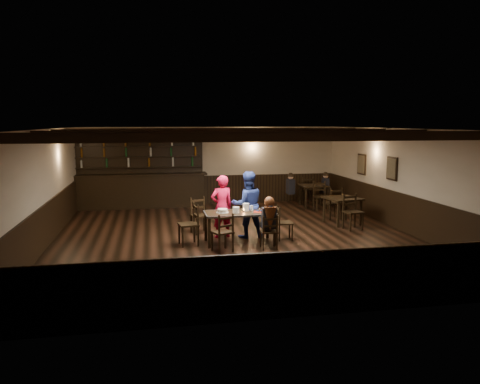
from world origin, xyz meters
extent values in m
plane|color=black|center=(0.00, 0.00, 0.00)|extent=(10.00, 10.00, 0.00)
cube|color=beige|center=(0.00, 5.00, 1.35)|extent=(9.00, 0.02, 2.70)
cube|color=beige|center=(0.00, -5.00, 1.35)|extent=(9.00, 0.02, 2.70)
cube|color=beige|center=(-4.50, 0.00, 1.35)|extent=(0.02, 10.00, 2.70)
cube|color=beige|center=(4.50, 0.00, 1.35)|extent=(0.02, 10.00, 2.70)
cube|color=silver|center=(0.00, 0.00, 2.70)|extent=(9.00, 10.00, 0.02)
cube|color=black|center=(0.00, 4.97, 0.50)|extent=(9.00, 0.04, 1.00)
cube|color=black|center=(0.00, -4.97, 0.50)|extent=(9.00, 0.04, 1.00)
cube|color=black|center=(-4.47, 0.00, 0.50)|extent=(0.04, 10.00, 1.00)
cube|color=black|center=(4.47, 0.00, 0.50)|extent=(0.04, 10.00, 1.00)
cube|color=black|center=(-1.90, 4.97, 1.85)|extent=(0.90, 0.03, 1.00)
cube|color=black|center=(-1.90, 4.95, 1.85)|extent=(0.80, 0.02, 0.90)
cube|color=black|center=(4.47, 0.50, 1.60)|extent=(0.03, 0.55, 0.65)
cube|color=#72664C|center=(4.45, 0.50, 1.60)|extent=(0.02, 0.45, 0.55)
cube|color=black|center=(4.47, 2.40, 1.55)|extent=(0.03, 0.55, 0.65)
cube|color=#72664C|center=(4.45, 2.40, 1.55)|extent=(0.02, 0.45, 0.55)
cube|color=black|center=(0.00, -3.00, 2.60)|extent=(8.90, 0.18, 0.18)
cube|color=black|center=(0.00, -1.00, 2.60)|extent=(8.90, 0.18, 0.18)
cube|color=black|center=(0.00, 1.00, 2.60)|extent=(8.90, 0.18, 0.18)
cube|color=black|center=(0.00, 3.00, 2.60)|extent=(8.90, 0.18, 0.18)
cube|color=black|center=(-0.79, -0.95, 0.35)|extent=(0.06, 0.06, 0.71)
cube|color=black|center=(-0.78, -0.24, 0.35)|extent=(0.06, 0.06, 0.71)
cube|color=black|center=(0.76, -0.96, 0.35)|extent=(0.06, 0.06, 0.71)
cube|color=black|center=(0.76, -0.25, 0.35)|extent=(0.06, 0.06, 0.71)
cube|color=black|center=(-0.01, -0.60, 0.73)|extent=(1.67, 0.84, 0.04)
cube|color=#A5A8AD|center=(-0.01, -0.20, 0.73)|extent=(1.67, 0.04, 0.05)
cube|color=#A5A8AD|center=(-0.01, -1.00, 0.73)|extent=(1.67, 0.04, 0.05)
cube|color=#A5A8AD|center=(0.81, -0.60, 0.73)|extent=(0.03, 0.83, 0.05)
cube|color=#A5A8AD|center=(-0.83, -0.60, 0.73)|extent=(0.03, 0.83, 0.05)
cube|color=black|center=(-0.43, -1.03, 0.21)|extent=(0.04, 0.04, 0.42)
cube|color=black|center=(-0.30, -1.33, 0.21)|extent=(0.04, 0.04, 0.42)
cube|color=black|center=(-0.75, -1.15, 0.21)|extent=(0.04, 0.04, 0.42)
cube|color=black|center=(-0.63, -1.46, 0.21)|extent=(0.04, 0.04, 0.42)
cube|color=black|center=(-0.53, -1.24, 0.44)|extent=(0.52, 0.51, 0.04)
cube|color=black|center=(-0.47, -1.40, 0.65)|extent=(0.39, 0.18, 0.44)
cube|color=black|center=(-0.47, -1.40, 0.61)|extent=(0.33, 0.15, 0.05)
cube|color=black|center=(-0.47, -1.40, 0.78)|extent=(0.33, 0.15, 0.05)
cube|color=black|center=(0.71, -1.07, 0.19)|extent=(0.03, 0.03, 0.38)
cube|color=black|center=(0.70, -1.37, 0.19)|extent=(0.03, 0.03, 0.38)
cube|color=black|center=(0.39, -1.06, 0.19)|extent=(0.03, 0.03, 0.38)
cube|color=black|center=(0.39, -1.36, 0.19)|extent=(0.03, 0.03, 0.38)
cube|color=black|center=(0.55, -1.21, 0.39)|extent=(0.38, 0.36, 0.04)
cube|color=black|center=(0.54, -1.36, 0.59)|extent=(0.37, 0.04, 0.39)
cube|color=black|center=(0.54, -1.36, 0.55)|extent=(0.32, 0.03, 0.04)
cube|color=black|center=(0.54, -1.36, 0.71)|extent=(0.32, 0.03, 0.04)
cube|color=black|center=(-1.44, -0.39, 0.23)|extent=(0.04, 0.04, 0.47)
cube|color=black|center=(-1.07, -0.33, 0.23)|extent=(0.04, 0.04, 0.47)
cube|color=black|center=(-1.38, -0.77, 0.23)|extent=(0.04, 0.04, 0.47)
cube|color=black|center=(-1.02, -0.72, 0.23)|extent=(0.04, 0.04, 0.47)
cube|color=black|center=(-1.23, -0.55, 0.49)|extent=(0.50, 0.51, 0.04)
cube|color=black|center=(-1.04, -0.53, 0.73)|extent=(0.10, 0.46, 0.49)
cube|color=black|center=(-1.04, -0.53, 0.68)|extent=(0.08, 0.39, 0.05)
cube|color=black|center=(-1.04, -0.53, 0.88)|extent=(0.08, 0.39, 0.05)
cube|color=black|center=(1.27, -0.67, 0.20)|extent=(0.04, 0.04, 0.40)
cube|color=black|center=(0.96, -0.64, 0.20)|extent=(0.04, 0.04, 0.40)
cube|color=black|center=(1.31, -0.34, 0.20)|extent=(0.04, 0.04, 0.40)
cube|color=black|center=(0.99, -0.31, 0.20)|extent=(0.04, 0.04, 0.40)
cube|color=black|center=(1.13, -0.49, 0.42)|extent=(0.41, 0.43, 0.04)
cube|color=black|center=(0.97, -0.48, 0.63)|extent=(0.07, 0.39, 0.42)
cube|color=black|center=(0.97, -0.48, 0.59)|extent=(0.05, 0.34, 0.05)
cube|color=black|center=(0.97, -0.48, 0.76)|extent=(0.05, 0.34, 0.05)
cube|color=black|center=(-0.95, 0.34, 0.22)|extent=(0.05, 0.05, 0.44)
cube|color=black|center=(-1.06, 0.67, 0.22)|extent=(0.05, 0.05, 0.44)
cube|color=black|center=(-0.59, 0.46, 0.22)|extent=(0.05, 0.05, 0.44)
cube|color=black|center=(-0.71, 0.79, 0.22)|extent=(0.05, 0.05, 0.44)
cube|color=black|center=(-0.83, 0.57, 0.46)|extent=(0.54, 0.53, 0.04)
cube|color=black|center=(-0.88, 0.73, 0.70)|extent=(0.42, 0.17, 0.46)
cube|color=black|center=(-0.88, 0.73, 0.65)|extent=(0.36, 0.14, 0.05)
cube|color=black|center=(-0.88, 0.73, 0.83)|extent=(0.36, 0.14, 0.05)
imported|color=#EA1954|center=(-0.34, 0.05, 0.78)|extent=(0.64, 0.50, 1.56)
imported|color=navy|center=(0.29, -0.07, 0.83)|extent=(0.83, 0.65, 1.66)
cube|color=black|center=(0.55, -1.10, 0.51)|extent=(0.30, 0.30, 0.12)
cube|color=black|center=(0.55, -1.21, 0.73)|extent=(0.31, 0.19, 0.44)
cylinder|color=black|center=(0.55, -1.21, 0.93)|extent=(0.09, 0.31, 0.31)
sphere|color=#D8A384|center=(0.55, -1.21, 1.07)|extent=(0.19, 0.19, 0.19)
sphere|color=#371A0C|center=(0.55, -1.24, 1.08)|extent=(0.24, 0.24, 0.24)
cone|color=#371A0C|center=(0.55, -1.33, 0.71)|extent=(0.19, 0.19, 0.56)
cylinder|color=white|center=(-0.42, -0.59, 0.76)|extent=(0.29, 0.29, 0.01)
cylinder|color=white|center=(-0.42, -0.59, 0.81)|extent=(0.23, 0.23, 0.08)
cylinder|color=silver|center=(-0.42, -0.59, 0.79)|extent=(0.25, 0.25, 0.04)
cylinder|color=white|center=(-0.12, -0.70, 0.83)|extent=(0.16, 0.16, 0.15)
cylinder|color=white|center=(0.16, -0.50, 0.85)|extent=(0.16, 0.16, 0.19)
cylinder|color=#A5A8AD|center=(0.10, -0.55, 0.77)|extent=(0.05, 0.05, 0.03)
sphere|color=orange|center=(0.10, -0.55, 0.80)|extent=(0.03, 0.03, 0.03)
cylinder|color=silver|center=(0.28, -0.71, 0.79)|extent=(0.03, 0.03, 0.08)
cylinder|color=#A5A8AD|center=(0.46, -0.67, 0.80)|extent=(0.03, 0.03, 0.09)
cylinder|color=silver|center=(0.31, -0.45, 0.82)|extent=(0.08, 0.08, 0.13)
cube|color=maroon|center=(0.48, -0.68, 0.75)|extent=(0.39, 0.32, 0.00)
cube|color=#0E1D49|center=(0.56, -0.53, 0.75)|extent=(0.32, 0.25, 0.00)
cube|color=black|center=(-2.44, 4.65, 0.55)|extent=(4.31, 0.60, 1.10)
cube|color=black|center=(-2.44, 4.65, 1.12)|extent=(4.51, 0.70, 0.05)
cube|color=black|center=(-2.44, 4.92, 1.10)|extent=(4.31, 0.10, 2.20)
cube|color=black|center=(-2.44, 4.82, 1.35)|extent=(4.21, 0.22, 0.03)
cube|color=black|center=(-2.44, 4.82, 1.70)|extent=(4.21, 0.22, 0.03)
cube|color=black|center=(-2.44, 4.82, 2.05)|extent=(4.21, 0.22, 0.03)
cube|color=black|center=(3.25, 0.96, 0.73)|extent=(1.03, 1.03, 0.04)
cube|color=black|center=(2.95, 0.53, 0.35)|extent=(0.06, 0.06, 0.71)
cube|color=black|center=(2.82, 1.26, 0.35)|extent=(0.06, 0.06, 0.71)
cube|color=black|center=(3.67, 0.66, 0.35)|extent=(0.06, 0.06, 0.71)
cube|color=black|center=(3.54, 1.39, 0.35)|extent=(0.06, 0.06, 0.71)
cube|color=black|center=(3.35, 3.66, 0.73)|extent=(0.94, 0.94, 0.04)
cube|color=black|center=(2.96, 3.31, 0.35)|extent=(0.06, 0.06, 0.71)
cube|color=black|center=(3.00, 4.05, 0.35)|extent=(0.06, 0.06, 0.71)
cube|color=black|center=(3.70, 3.28, 0.35)|extent=(0.06, 0.06, 0.71)
cube|color=black|center=(3.73, 4.01, 0.35)|extent=(0.06, 0.06, 0.71)
cube|color=black|center=(2.55, 3.71, 0.72)|extent=(0.23, 0.36, 0.50)
sphere|color=#D8A384|center=(2.55, 3.71, 1.05)|extent=(0.19, 0.19, 0.19)
sphere|color=black|center=(2.55, 3.71, 1.08)|extent=(0.20, 0.20, 0.20)
cube|color=black|center=(3.83, 3.79, 0.72)|extent=(0.26, 0.37, 0.49)
sphere|color=#D8A384|center=(3.83, 3.79, 1.05)|extent=(0.19, 0.19, 0.19)
sphere|color=black|center=(3.83, 3.79, 1.08)|extent=(0.20, 0.20, 0.20)
camera|label=1|loc=(-2.04, -11.30, 2.86)|focal=35.00mm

